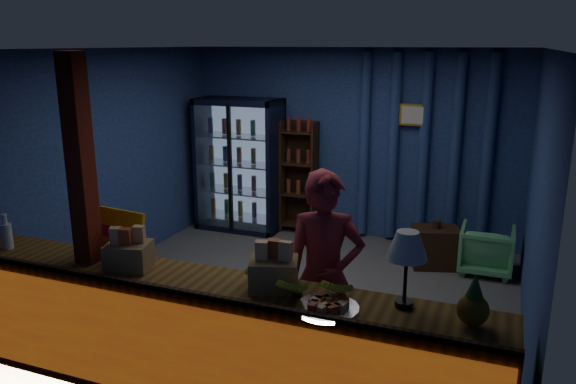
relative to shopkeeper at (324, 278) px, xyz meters
name	(u,v)px	position (x,y,z in m)	size (l,w,h in m)	color
ground	(294,294)	(-0.75, 1.33, -0.86)	(4.60, 4.60, 0.00)	#515154
room_walls	(295,153)	(-0.75, 1.33, 0.71)	(4.60, 4.60, 4.60)	navy
counter	(206,338)	(-0.75, -0.58, -0.38)	(4.40, 0.57, 0.99)	brown
support_post	(86,220)	(-1.80, -0.57, 0.44)	(0.16, 0.16, 2.60)	maroon
beverage_cooler	(242,165)	(-2.30, 3.25, 0.07)	(1.20, 0.62, 1.90)	black
bottle_shelf	(300,177)	(-1.45, 3.39, -0.07)	(0.50, 0.28, 1.60)	#392412
curtain_folds	(424,150)	(0.25, 3.47, 0.44)	(1.74, 0.14, 2.50)	navy
framed_picture	(414,115)	(0.10, 3.43, 0.89)	(0.36, 0.04, 0.28)	yellow
shopkeeper	(324,278)	(0.00, 0.00, 0.00)	(0.63, 0.41, 1.72)	maroon
green_chair	(486,250)	(1.15, 2.75, -0.58)	(0.60, 0.62, 0.56)	#61C379
side_table	(435,247)	(0.56, 2.71, -0.61)	(0.63, 0.54, 0.59)	#392412
yellow_sign	(121,233)	(-1.65, -0.35, 0.28)	(0.48, 0.15, 0.38)	#FAAC0D
snack_box_left	(129,254)	(-1.40, -0.58, 0.21)	(0.38, 0.34, 0.34)	olive
snack_box_centre	(274,271)	(-0.22, -0.50, 0.22)	(0.41, 0.37, 0.36)	olive
pastry_tray	(327,306)	(0.24, -0.69, 0.11)	(0.43, 0.43, 0.07)	silver
banana_bunches	(299,283)	(-0.01, -0.55, 0.18)	(0.82, 0.31, 0.18)	yellow
table_lamp	(407,248)	(0.70, -0.45, 0.50)	(0.27, 0.27, 0.53)	black
pineapple	(473,305)	(1.14, -0.57, 0.23)	(0.20, 0.20, 0.34)	olive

